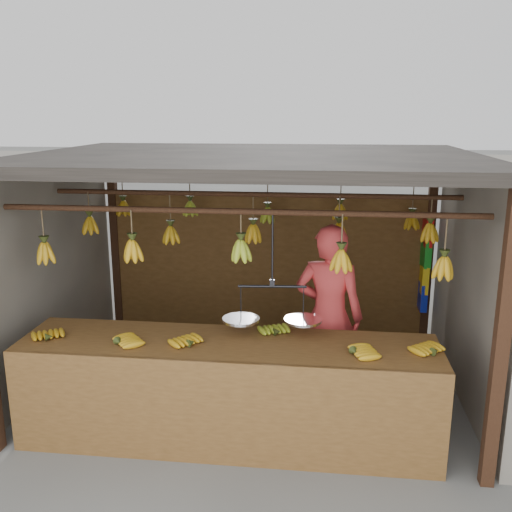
# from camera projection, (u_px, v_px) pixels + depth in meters

# --- Properties ---
(ground) EXTENTS (80.00, 80.00, 0.00)m
(ground) POSITION_uv_depth(u_px,v_px,m) (253.00, 381.00, 6.07)
(ground) COLOR #5B5B57
(stall) EXTENTS (4.30, 3.30, 2.40)m
(stall) POSITION_uv_depth(u_px,v_px,m) (256.00, 193.00, 5.90)
(stall) COLOR black
(stall) RESTS_ON ground
(counter) EXTENTS (3.60, 0.81, 0.96)m
(counter) POSITION_uv_depth(u_px,v_px,m) (226.00, 370.00, 4.72)
(counter) COLOR brown
(counter) RESTS_ON ground
(hanging_bananas) EXTENTS (3.57, 2.24, 0.38)m
(hanging_bananas) POSITION_uv_depth(u_px,v_px,m) (253.00, 231.00, 5.68)
(hanging_bananas) COLOR #B98513
(hanging_bananas) RESTS_ON ground
(balance_scale) EXTENTS (0.83, 0.35, 0.94)m
(balance_scale) POSITION_uv_depth(u_px,v_px,m) (272.00, 315.00, 4.80)
(balance_scale) COLOR black
(balance_scale) RESTS_ON ground
(vendor) EXTENTS (0.73, 0.55, 1.79)m
(vendor) POSITION_uv_depth(u_px,v_px,m) (329.00, 316.00, 5.42)
(vendor) COLOR #BF3333
(vendor) RESTS_ON ground
(bag_bundles) EXTENTS (0.08, 0.26, 1.15)m
(bag_bundles) POSITION_uv_depth(u_px,v_px,m) (425.00, 265.00, 6.91)
(bag_bundles) COLOR red
(bag_bundles) RESTS_ON ground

